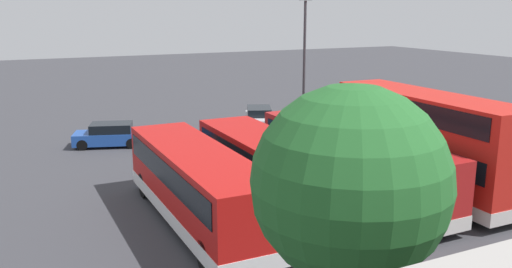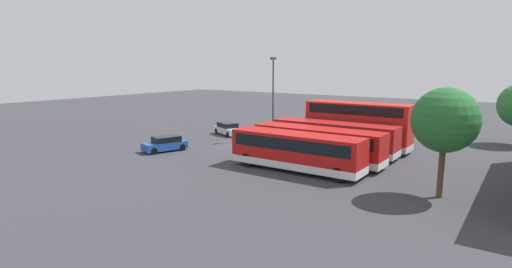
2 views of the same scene
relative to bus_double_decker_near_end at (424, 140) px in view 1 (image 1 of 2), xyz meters
The scene contains 11 objects.
ground_plane 11.47m from the bus_double_decker_near_end, 61.74° to the right, with size 140.00×140.00×0.00m, color #38383D.
bus_double_decker_near_end is the anchor object (origin of this frame).
bus_single_deck_second 3.60m from the bus_double_decker_near_end, 16.27° to the right, with size 2.67×11.64×2.95m.
bus_single_deck_third 7.29m from the bus_double_decker_near_end, ahead, with size 2.64×11.23×2.95m.
bus_single_deck_fourth 10.59m from the bus_double_decker_near_end, ahead, with size 2.62×10.67×2.95m.
box_truck_blue 5.89m from the bus_double_decker_near_end, behind, with size 3.66×7.80×3.20m.
car_hatchback_silver 18.64m from the bus_double_decker_near_end, 52.50° to the right, with size 4.43×2.97×1.43m.
car_small_green 15.63m from the bus_double_decker_near_end, 87.38° to the right, with size 3.29×4.52×1.43m.
lamp_post_tall 9.58m from the bus_double_decker_near_end, 84.39° to the right, with size 0.70×0.30×8.93m.
waste_bin_yellow 14.61m from the bus_double_decker_near_end, 111.37° to the right, with size 0.60×0.60×0.95m, color #197F33.
tree_midleft 14.74m from the bus_double_decker_near_end, 40.98° to the left, with size 3.96×3.96×6.83m.
Camera 1 is at (11.66, 27.57, 8.18)m, focal length 37.38 mm.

